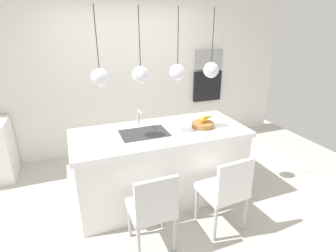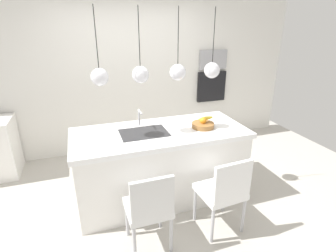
% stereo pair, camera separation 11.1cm
% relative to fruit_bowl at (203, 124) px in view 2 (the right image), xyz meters
% --- Properties ---
extents(floor, '(6.60, 6.60, 0.00)m').
position_rel_fruit_bowl_xyz_m(floor, '(-0.54, 0.06, -0.96)').
color(floor, '#BCB7AD').
rests_on(floor, ground).
extents(back_wall, '(6.00, 0.10, 2.60)m').
position_rel_fruit_bowl_xyz_m(back_wall, '(-0.54, 1.71, 0.34)').
color(back_wall, silver).
rests_on(back_wall, ground).
extents(kitchen_island, '(2.11, 0.92, 0.92)m').
position_rel_fruit_bowl_xyz_m(kitchen_island, '(-0.54, 0.06, -0.50)').
color(kitchen_island, white).
rests_on(kitchen_island, ground).
extents(sink_basin, '(0.56, 0.40, 0.02)m').
position_rel_fruit_bowl_xyz_m(sink_basin, '(-0.74, 0.06, -0.05)').
color(sink_basin, '#2D2D30').
rests_on(sink_basin, kitchen_island).
extents(faucet, '(0.02, 0.17, 0.22)m').
position_rel_fruit_bowl_xyz_m(faucet, '(-0.74, 0.28, 0.10)').
color(faucet, silver).
rests_on(faucet, kitchen_island).
extents(fruit_bowl, '(0.28, 0.28, 0.15)m').
position_rel_fruit_bowl_xyz_m(fruit_bowl, '(0.00, 0.00, 0.00)').
color(fruit_bowl, '#9E6B38').
rests_on(fruit_bowl, kitchen_island).
extents(microwave, '(0.54, 0.08, 0.34)m').
position_rel_fruit_bowl_xyz_m(microwave, '(0.96, 1.64, 0.56)').
color(microwave, '#9E9EA3').
rests_on(microwave, back_wall).
extents(oven, '(0.56, 0.08, 0.56)m').
position_rel_fruit_bowl_xyz_m(oven, '(0.96, 1.64, 0.06)').
color(oven, black).
rests_on(oven, back_wall).
extents(chair_near, '(0.43, 0.42, 0.88)m').
position_rel_fruit_bowl_xyz_m(chair_near, '(-0.91, -0.75, -0.47)').
color(chair_near, silver).
rests_on(chair_near, ground).
extents(chair_middle, '(0.48, 0.46, 0.89)m').
position_rel_fruit_bowl_xyz_m(chair_middle, '(-0.10, -0.75, -0.46)').
color(chair_middle, white).
rests_on(chair_middle, ground).
extents(pendant_light_left, '(0.19, 0.19, 0.79)m').
position_rel_fruit_bowl_xyz_m(pendant_light_left, '(-1.19, 0.06, 0.65)').
color(pendant_light_left, silver).
extents(pendant_light_center_left, '(0.19, 0.19, 0.79)m').
position_rel_fruit_bowl_xyz_m(pendant_light_center_left, '(-0.76, 0.06, 0.65)').
color(pendant_light_center_left, silver).
extents(pendant_light_center_right, '(0.19, 0.19, 0.79)m').
position_rel_fruit_bowl_xyz_m(pendant_light_center_right, '(-0.32, 0.06, 0.65)').
color(pendant_light_center_right, silver).
extents(pendant_light_right, '(0.19, 0.19, 0.79)m').
position_rel_fruit_bowl_xyz_m(pendant_light_right, '(0.11, 0.06, 0.65)').
color(pendant_light_right, silver).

